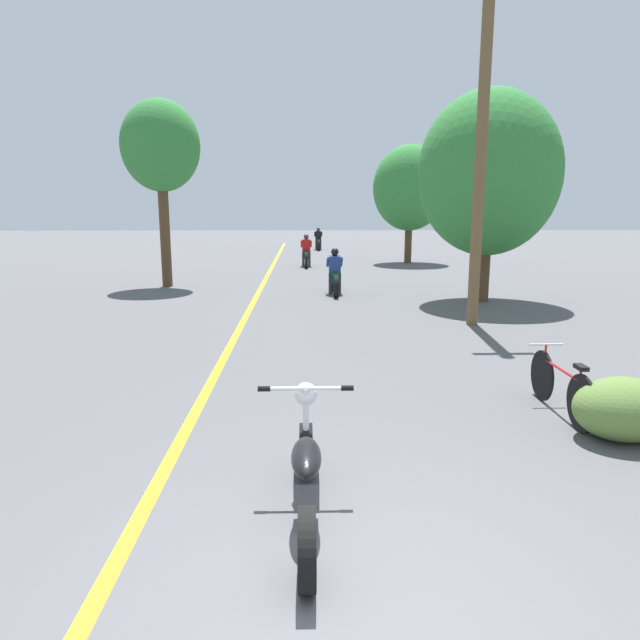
{
  "coord_description": "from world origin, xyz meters",
  "views": [
    {
      "loc": [
        -0.32,
        -3.1,
        2.53
      ],
      "look_at": [
        -0.09,
        5.1,
        0.9
      ],
      "focal_mm": 32.0,
      "sensor_mm": 36.0,
      "label": 1
    }
  ],
  "objects_px": {
    "motorcycle_rider_mid": "(306,254)",
    "bicycle_parked": "(561,386)",
    "utility_pole": "(481,144)",
    "motorcycle_rider_lead": "(335,277)",
    "roadside_tree_right_near": "(489,174)",
    "roadside_tree_right_far": "(410,188)",
    "motorcycle_rider_far": "(318,241)",
    "roadside_tree_left": "(160,148)",
    "motorcycle_foreground": "(306,475)"
  },
  "relations": [
    {
      "from": "motorcycle_rider_mid",
      "to": "bicycle_parked",
      "type": "distance_m",
      "value": 18.17
    },
    {
      "from": "utility_pole",
      "to": "motorcycle_rider_lead",
      "type": "bearing_deg",
      "value": 121.8
    },
    {
      "from": "roadside_tree_right_near",
      "to": "roadside_tree_right_far",
      "type": "relative_size",
      "value": 1.05
    },
    {
      "from": "utility_pole",
      "to": "roadside_tree_right_near",
      "type": "xyz_separation_m",
      "value": [
        1.18,
        3.08,
        -0.43
      ]
    },
    {
      "from": "roadside_tree_right_far",
      "to": "roadside_tree_right_near",
      "type": "bearing_deg",
      "value": -89.47
    },
    {
      "from": "motorcycle_rider_mid",
      "to": "motorcycle_rider_far",
      "type": "distance_m",
      "value": 9.61
    },
    {
      "from": "utility_pole",
      "to": "roadside_tree_left",
      "type": "relative_size",
      "value": 1.28
    },
    {
      "from": "utility_pole",
      "to": "roadside_tree_right_near",
      "type": "relative_size",
      "value": 1.34
    },
    {
      "from": "roadside_tree_left",
      "to": "bicycle_parked",
      "type": "bearing_deg",
      "value": -57.35
    },
    {
      "from": "bicycle_parked",
      "to": "roadside_tree_right_far",
      "type": "bearing_deg",
      "value": 85.29
    },
    {
      "from": "roadside_tree_left",
      "to": "utility_pole",
      "type": "bearing_deg",
      "value": -37.98
    },
    {
      "from": "roadside_tree_left",
      "to": "motorcycle_foreground",
      "type": "height_order",
      "value": "roadside_tree_left"
    },
    {
      "from": "roadside_tree_right_near",
      "to": "utility_pole",
      "type": "bearing_deg",
      "value": -110.93
    },
    {
      "from": "roadside_tree_right_near",
      "to": "motorcycle_rider_lead",
      "type": "relative_size",
      "value": 2.78
    },
    {
      "from": "utility_pole",
      "to": "roadside_tree_left",
      "type": "xyz_separation_m",
      "value": [
        -8.11,
        6.33,
        0.52
      ]
    },
    {
      "from": "roadside_tree_right_far",
      "to": "roadside_tree_left",
      "type": "relative_size",
      "value": 0.91
    },
    {
      "from": "utility_pole",
      "to": "motorcycle_rider_far",
      "type": "distance_m",
      "value": 22.4
    },
    {
      "from": "utility_pole",
      "to": "bicycle_parked",
      "type": "height_order",
      "value": "utility_pole"
    },
    {
      "from": "roadside_tree_right_far",
      "to": "bicycle_parked",
      "type": "bearing_deg",
      "value": -94.71
    },
    {
      "from": "motorcycle_rider_far",
      "to": "motorcycle_rider_mid",
      "type": "bearing_deg",
      "value": -94.5
    },
    {
      "from": "roadside_tree_left",
      "to": "motorcycle_rider_lead",
      "type": "relative_size",
      "value": 2.91
    },
    {
      "from": "motorcycle_rider_lead",
      "to": "motorcycle_foreground",
      "type": "bearing_deg",
      "value": -94.11
    },
    {
      "from": "motorcycle_rider_lead",
      "to": "motorcycle_rider_far",
      "type": "bearing_deg",
      "value": 90.16
    },
    {
      "from": "roadside_tree_right_near",
      "to": "motorcycle_rider_lead",
      "type": "bearing_deg",
      "value": 160.53
    },
    {
      "from": "motorcycle_foreground",
      "to": "roadside_tree_left",
      "type": "bearing_deg",
      "value": 107.36
    },
    {
      "from": "motorcycle_rider_mid",
      "to": "bicycle_parked",
      "type": "height_order",
      "value": "motorcycle_rider_mid"
    },
    {
      "from": "roadside_tree_right_near",
      "to": "motorcycle_foreground",
      "type": "relative_size",
      "value": 2.68
    },
    {
      "from": "motorcycle_foreground",
      "to": "roadside_tree_right_far",
      "type": "bearing_deg",
      "value": 77.72
    },
    {
      "from": "motorcycle_rider_far",
      "to": "bicycle_parked",
      "type": "height_order",
      "value": "motorcycle_rider_far"
    },
    {
      "from": "motorcycle_foreground",
      "to": "bicycle_parked",
      "type": "bearing_deg",
      "value": 37.06
    },
    {
      "from": "roadside_tree_right_far",
      "to": "roadside_tree_left",
      "type": "bearing_deg",
      "value": -140.52
    },
    {
      "from": "roadside_tree_right_near",
      "to": "motorcycle_rider_mid",
      "type": "relative_size",
      "value": 2.56
    },
    {
      "from": "roadside_tree_right_near",
      "to": "motorcycle_rider_far",
      "type": "distance_m",
      "value": 19.52
    },
    {
      "from": "roadside_tree_right_near",
      "to": "roadside_tree_left",
      "type": "distance_m",
      "value": 9.88
    },
    {
      "from": "bicycle_parked",
      "to": "motorcycle_foreground",
      "type": "bearing_deg",
      "value": -142.94
    },
    {
      "from": "roadside_tree_right_near",
      "to": "motorcycle_rider_far",
      "type": "xyz_separation_m",
      "value": [
        -4.0,
        18.89,
        -2.88
      ]
    },
    {
      "from": "roadside_tree_left",
      "to": "bicycle_parked",
      "type": "relative_size",
      "value": 3.29
    },
    {
      "from": "motorcycle_rider_lead",
      "to": "roadside_tree_right_near",
      "type": "bearing_deg",
      "value": -19.47
    },
    {
      "from": "motorcycle_rider_far",
      "to": "bicycle_parked",
      "type": "xyz_separation_m",
      "value": [
        2.31,
        -27.48,
        -0.14
      ]
    },
    {
      "from": "motorcycle_foreground",
      "to": "motorcycle_rider_mid",
      "type": "bearing_deg",
      "value": 89.76
    },
    {
      "from": "roadside_tree_right_far",
      "to": "motorcycle_foreground",
      "type": "relative_size",
      "value": 2.54
    },
    {
      "from": "roadside_tree_right_near",
      "to": "roadside_tree_right_far",
      "type": "bearing_deg",
      "value": 90.53
    },
    {
      "from": "motorcycle_foreground",
      "to": "motorcycle_rider_lead",
      "type": "relative_size",
      "value": 1.04
    },
    {
      "from": "utility_pole",
      "to": "motorcycle_foreground",
      "type": "height_order",
      "value": "utility_pole"
    },
    {
      "from": "motorcycle_foreground",
      "to": "motorcycle_rider_mid",
      "type": "height_order",
      "value": "motorcycle_rider_mid"
    },
    {
      "from": "motorcycle_foreground",
      "to": "motorcycle_rider_mid",
      "type": "xyz_separation_m",
      "value": [
        0.08,
        20.28,
        0.11
      ]
    },
    {
      "from": "motorcycle_rider_lead",
      "to": "bicycle_parked",
      "type": "relative_size",
      "value": 1.13
    },
    {
      "from": "motorcycle_rider_lead",
      "to": "motorcycle_rider_mid",
      "type": "distance_m",
      "value": 7.96
    },
    {
      "from": "motorcycle_rider_lead",
      "to": "motorcycle_rider_far",
      "type": "distance_m",
      "value": 17.49
    },
    {
      "from": "utility_pole",
      "to": "roadside_tree_left",
      "type": "height_order",
      "value": "utility_pole"
    }
  ]
}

